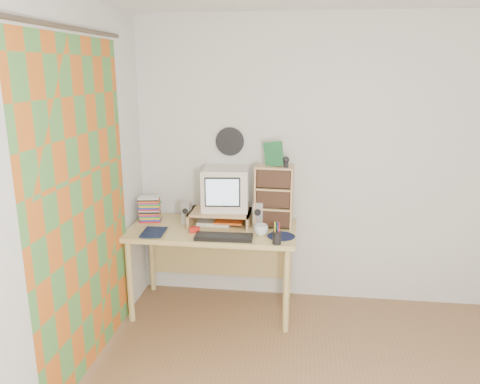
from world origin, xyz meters
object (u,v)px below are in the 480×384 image
(keyboard, at_px, (224,237))
(mug, at_px, (261,230))
(diary, at_px, (143,231))
(cd_rack, at_px, (274,197))
(dvd_stack, at_px, (150,207))
(desk, at_px, (214,240))
(crt_monitor, at_px, (225,189))

(keyboard, xyz_separation_m, mug, (0.28, 0.12, 0.03))
(mug, xyz_separation_m, diary, (-0.96, -0.07, -0.02))
(cd_rack, height_order, diary, cd_rack)
(keyboard, bearing_deg, dvd_stack, 151.40)
(desk, bearing_deg, keyboard, -65.94)
(diary, bearing_deg, desk, 23.21)
(desk, xyz_separation_m, keyboard, (0.14, -0.31, 0.15))
(cd_rack, distance_m, diary, 1.11)
(dvd_stack, xyz_separation_m, cd_rack, (1.08, -0.01, 0.14))
(keyboard, distance_m, dvd_stack, 0.81)
(cd_rack, bearing_deg, keyboard, -133.44)
(keyboard, height_order, mug, mug)
(desk, bearing_deg, diary, -153.44)
(crt_monitor, height_order, dvd_stack, crt_monitor)
(diary, bearing_deg, crt_monitor, 26.27)
(dvd_stack, bearing_deg, desk, -14.13)
(crt_monitor, bearing_deg, desk, -141.15)
(crt_monitor, xyz_separation_m, mug, (0.33, -0.28, -0.26))
(desk, height_order, keyboard, keyboard)
(desk, height_order, dvd_stack, dvd_stack)
(cd_rack, height_order, mug, cd_rack)
(mug, bearing_deg, keyboard, -157.02)
(diary, bearing_deg, mug, 1.11)
(cd_rack, bearing_deg, dvd_stack, -177.37)
(crt_monitor, distance_m, mug, 0.50)
(cd_rack, relative_size, mug, 4.65)
(crt_monitor, bearing_deg, mug, -45.70)
(cd_rack, bearing_deg, diary, -160.58)
(cd_rack, bearing_deg, crt_monitor, 176.33)
(crt_monitor, height_order, diary, crt_monitor)
(desk, relative_size, crt_monitor, 3.71)
(mug, bearing_deg, desk, 155.40)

